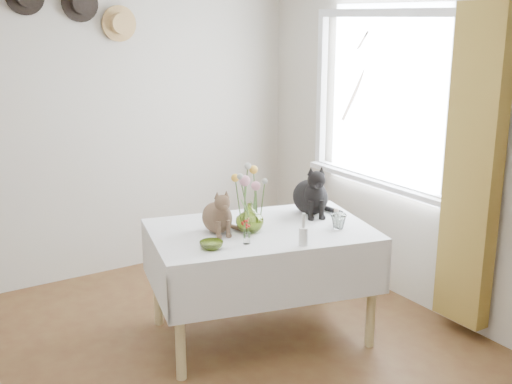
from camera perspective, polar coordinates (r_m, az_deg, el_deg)
room at (r=3.22m, az=-4.80°, el=-0.10°), size 4.08×4.58×2.58m
window at (r=4.97m, az=11.20°, el=6.86°), size 0.12×1.52×1.32m
curtain at (r=4.36m, az=18.73°, el=1.86°), size 0.12×0.38×2.10m
dining_table at (r=4.27m, az=0.41°, el=-5.67°), size 1.60×1.23×0.76m
tabby_cat at (r=4.10m, az=-3.49°, el=-1.55°), size 0.25×0.29×0.30m
black_cat at (r=4.49m, az=4.87°, el=0.37°), size 0.34×0.38×0.37m
flower_vase at (r=4.12m, az=-0.56°, el=-2.30°), size 0.20×0.20×0.19m
green_bowl at (r=3.85m, az=-3.99°, el=-4.73°), size 0.15×0.15×0.04m
drinking_glass at (r=4.23m, az=7.34°, el=-2.59°), size 0.13×0.13×0.10m
candlestick at (r=3.90m, az=4.22°, el=-3.80°), size 0.06×0.06×0.20m
berry_jar at (r=3.91m, az=-0.84°, el=-3.49°), size 0.05×0.05×0.18m
porcelain_figurine at (r=4.33m, az=7.15°, el=-2.19°), size 0.06×0.06×0.11m
flower_bouquet at (r=4.06m, az=-0.63°, el=1.04°), size 0.17×0.13×0.39m
wall_hats at (r=5.18m, az=-15.64°, el=15.49°), size 0.98×0.09×0.48m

